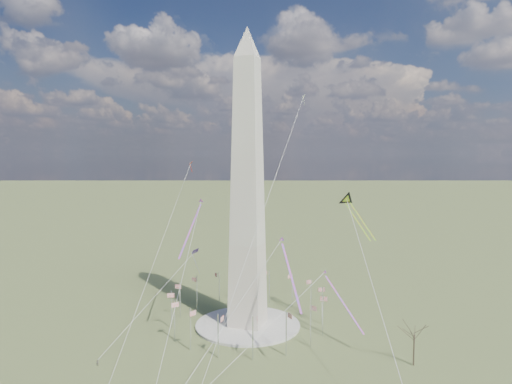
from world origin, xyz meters
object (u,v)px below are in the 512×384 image
(kite_delta_black, at_px, (348,202))
(tree_near, at_px, (414,333))
(washington_monument, at_px, (248,187))
(person_west, at_px, (97,363))

(kite_delta_black, bearing_deg, tree_near, 94.96)
(tree_near, xyz_separation_m, kite_delta_black, (-21.44, 22.21, 33.68))
(washington_monument, bearing_deg, kite_delta_black, 15.58)
(tree_near, xyz_separation_m, person_west, (-84.31, -27.97, -8.68))
(washington_monument, xyz_separation_m, tree_near, (53.98, -13.14, -38.48))
(kite_delta_black, bearing_deg, person_west, -0.43)
(tree_near, bearing_deg, washington_monument, 166.32)
(tree_near, bearing_deg, person_west, -161.65)
(washington_monument, xyz_separation_m, kite_delta_black, (32.54, 9.08, -4.80))
(washington_monument, relative_size, tree_near, 7.53)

